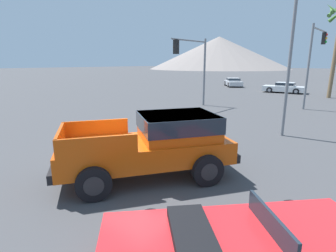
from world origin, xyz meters
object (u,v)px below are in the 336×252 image
(red_convertible_car, at_px, (238,246))
(parked_car_silver, at_px, (233,82))
(parked_car_white, at_px, (284,87))
(street_lamp_post, at_px, (295,16))
(orange_pickup_truck, at_px, (157,141))
(traffic_light_main, at_px, (316,51))
(traffic_light_crosswalk, at_px, (192,59))

(red_convertible_car, bearing_deg, parked_car_silver, 159.78)
(parked_car_white, height_order, street_lamp_post, street_lamp_post)
(orange_pickup_truck, xyz_separation_m, red_convertible_car, (3.53, -1.83, -0.68))
(parked_car_white, bearing_deg, parked_car_silver, 58.00)
(red_convertible_car, xyz_separation_m, parked_car_white, (-7.81, 27.24, 0.20))
(parked_car_white, relative_size, traffic_light_main, 0.78)
(traffic_light_main, height_order, street_lamp_post, street_lamp_post)
(orange_pickup_truck, distance_m, red_convertible_car, 4.03)
(red_convertible_car, distance_m, parked_car_silver, 34.67)
(red_convertible_car, bearing_deg, traffic_light_crosswalk, 171.10)
(parked_car_silver, distance_m, traffic_light_crosswalk, 19.64)
(traffic_light_crosswalk, xyz_separation_m, street_lamp_post, (7.74, -3.45, 1.66))
(orange_pickup_truck, relative_size, traffic_light_main, 0.91)
(parked_car_white, xyz_separation_m, street_lamp_post, (5.68, -18.33, 4.66))
(parked_car_silver, xyz_separation_m, traffic_light_crosswalk, (6.03, -18.45, 2.99))
(traffic_light_main, bearing_deg, red_convertible_car, -170.11)
(parked_car_silver, relative_size, parked_car_white, 0.98)
(parked_car_white, height_order, traffic_light_crosswalk, traffic_light_crosswalk)
(traffic_light_crosswalk, bearing_deg, parked_car_white, 172.12)
(orange_pickup_truck, height_order, parked_car_white, orange_pickup_truck)
(parked_car_silver, relative_size, traffic_light_crosswalk, 0.88)
(parked_car_silver, bearing_deg, traffic_light_main, 98.28)
(traffic_light_main, bearing_deg, parked_car_silver, 46.54)
(red_convertible_car, relative_size, street_lamp_post, 0.52)
(parked_car_silver, distance_m, parked_car_white, 8.85)
(parked_car_silver, height_order, street_lamp_post, street_lamp_post)
(traffic_light_crosswalk, height_order, street_lamp_post, street_lamp_post)
(red_convertible_car, relative_size, traffic_light_crosswalk, 0.91)
(orange_pickup_truck, distance_m, traffic_light_crosswalk, 12.55)
(red_convertible_car, height_order, traffic_light_main, traffic_light_main)
(orange_pickup_truck, height_order, street_lamp_post, street_lamp_post)
(parked_car_white, bearing_deg, red_convertible_car, -172.19)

